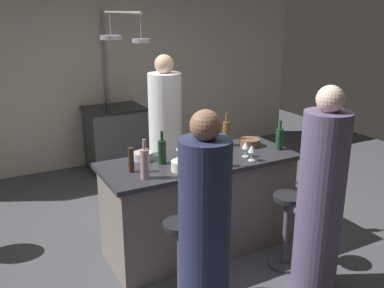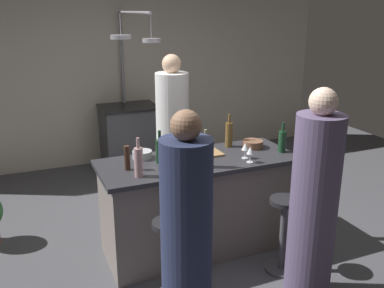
# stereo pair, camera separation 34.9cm
# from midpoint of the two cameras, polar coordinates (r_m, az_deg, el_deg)

# --- Properties ---
(ground_plane) EXTENTS (9.00, 9.00, 0.00)m
(ground_plane) POSITION_cam_midpoint_polar(r_m,az_deg,el_deg) (4.24, 3.23, -13.61)
(ground_plane) COLOR #4C4C51
(back_wall) EXTENTS (6.40, 0.16, 2.60)m
(back_wall) POSITION_cam_midpoint_polar(r_m,az_deg,el_deg) (6.37, -7.99, 9.35)
(back_wall) COLOR beige
(back_wall) RESTS_ON ground_plane
(kitchen_island) EXTENTS (1.80, 0.72, 0.90)m
(kitchen_island) POSITION_cam_midpoint_polar(r_m,az_deg,el_deg) (4.02, 3.34, -8.09)
(kitchen_island) COLOR slate
(kitchen_island) RESTS_ON ground_plane
(stove_range) EXTENTS (0.80, 0.64, 0.89)m
(stove_range) POSITION_cam_midpoint_polar(r_m,az_deg,el_deg) (6.17, -6.68, 1.02)
(stove_range) COLOR #47474C
(stove_range) RESTS_ON ground_plane
(chef) EXTENTS (0.37, 0.37, 1.73)m
(chef) POSITION_cam_midpoint_polar(r_m,az_deg,el_deg) (4.82, -0.53, 0.82)
(chef) COLOR white
(chef) RESTS_ON ground_plane
(bar_stool_right) EXTENTS (0.28, 0.28, 0.68)m
(bar_stool_right) POSITION_cam_midpoint_polar(r_m,az_deg,el_deg) (3.84, 14.64, -11.26)
(bar_stool_right) COLOR #4C4C51
(bar_stool_right) RESTS_ON ground_plane
(guest_right) EXTENTS (0.36, 0.36, 1.68)m
(guest_right) POSITION_cam_midpoint_polar(r_m,az_deg,el_deg) (3.40, 18.76, -7.96)
(guest_right) COLOR #594C6B
(guest_right) RESTS_ON ground_plane
(bar_stool_left) EXTENTS (0.28, 0.28, 0.68)m
(bar_stool_left) POSITION_cam_midpoint_polar(r_m,az_deg,el_deg) (3.38, 0.06, -14.93)
(bar_stool_left) COLOR #4C4C51
(bar_stool_left) RESTS_ON ground_plane
(guest_left) EXTENTS (0.34, 0.34, 1.62)m
(guest_left) POSITION_cam_midpoint_polar(r_m,az_deg,el_deg) (2.87, 2.81, -12.55)
(guest_left) COLOR #262D4C
(guest_left) RESTS_ON ground_plane
(overhead_pot_rack) EXTENTS (0.57, 1.41, 2.17)m
(overhead_pot_rack) POSITION_cam_midpoint_polar(r_m,az_deg,el_deg) (5.55, -6.54, 11.36)
(overhead_pot_rack) COLOR gray
(overhead_pot_rack) RESTS_ON ground_plane
(cutting_board) EXTENTS (0.32, 0.22, 0.02)m
(cutting_board) POSITION_cam_midpoint_polar(r_m,az_deg,el_deg) (3.97, 4.16, -1.35)
(cutting_board) COLOR #997047
(cutting_board) RESTS_ON kitchen_island
(pepper_mill) EXTENTS (0.05, 0.05, 0.21)m
(pepper_mill) POSITION_cam_midpoint_polar(r_m,az_deg,el_deg) (3.58, -5.90, -1.91)
(pepper_mill) COLOR #382319
(pepper_mill) RESTS_ON kitchen_island
(wine_bottle_green) EXTENTS (0.07, 0.07, 0.29)m
(wine_bottle_green) POSITION_cam_midpoint_polar(r_m,az_deg,el_deg) (4.14, 14.31, 0.37)
(wine_bottle_green) COLOR #193D23
(wine_bottle_green) RESTS_ON kitchen_island
(wine_bottle_rose) EXTENTS (0.07, 0.07, 0.33)m
(wine_bottle_rose) POSITION_cam_midpoint_polar(r_m,az_deg,el_deg) (3.42, -4.25, -2.40)
(wine_bottle_rose) COLOR #B78C8E
(wine_bottle_rose) RESTS_ON kitchen_island
(wine_bottle_red) EXTENTS (0.07, 0.07, 0.29)m
(wine_bottle_red) POSITION_cam_midpoint_polar(r_m,az_deg,el_deg) (3.73, -1.65, -0.90)
(wine_bottle_red) COLOR #143319
(wine_bottle_red) RESTS_ON kitchen_island
(wine_bottle_white) EXTENTS (0.07, 0.07, 0.33)m
(wine_bottle_white) POSITION_cam_midpoint_polar(r_m,az_deg,el_deg) (3.63, 4.55, -1.18)
(wine_bottle_white) COLOR gray
(wine_bottle_white) RESTS_ON kitchen_island
(wine_bottle_amber) EXTENTS (0.07, 0.07, 0.33)m
(wine_bottle_amber) POSITION_cam_midpoint_polar(r_m,az_deg,el_deg) (4.19, 7.32, 1.29)
(wine_bottle_amber) COLOR brown
(wine_bottle_amber) RESTS_ON kitchen_island
(wine_glass_near_right_guest) EXTENTS (0.07, 0.07, 0.15)m
(wine_glass_near_right_guest) POSITION_cam_midpoint_polar(r_m,az_deg,el_deg) (3.84, 0.80, -0.43)
(wine_glass_near_right_guest) COLOR silver
(wine_glass_near_right_guest) RESTS_ON kitchen_island
(wine_glass_near_left_guest) EXTENTS (0.07, 0.07, 0.15)m
(wine_glass_near_left_guest) POSITION_cam_midpoint_polar(r_m,az_deg,el_deg) (3.89, 9.68, -0.48)
(wine_glass_near_left_guest) COLOR silver
(wine_glass_near_left_guest) RESTS_ON kitchen_island
(wine_glass_by_chef) EXTENTS (0.07, 0.07, 0.15)m
(wine_glass_by_chef) POSITION_cam_midpoint_polar(r_m,az_deg,el_deg) (3.79, 10.41, -0.99)
(wine_glass_by_chef) COLOR silver
(wine_glass_by_chef) RESTS_ON kitchen_island
(mixing_bowl_steel) EXTENTS (0.18, 0.18, 0.07)m
(mixing_bowl_steel) POSITION_cam_midpoint_polar(r_m,az_deg,el_deg) (3.87, -4.09, -1.45)
(mixing_bowl_steel) COLOR #B7B7BC
(mixing_bowl_steel) RESTS_ON kitchen_island
(mixing_bowl_ceramic) EXTENTS (0.18, 0.18, 0.08)m
(mixing_bowl_ceramic) POSITION_cam_midpoint_polar(r_m,az_deg,el_deg) (3.58, 0.79, -2.89)
(mixing_bowl_ceramic) COLOR silver
(mixing_bowl_ceramic) RESTS_ON kitchen_island
(mixing_bowl_wooden) EXTENTS (0.20, 0.20, 0.07)m
(mixing_bowl_wooden) POSITION_cam_midpoint_polar(r_m,az_deg,el_deg) (4.23, 10.45, -0.03)
(mixing_bowl_wooden) COLOR brown
(mixing_bowl_wooden) RESTS_ON kitchen_island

